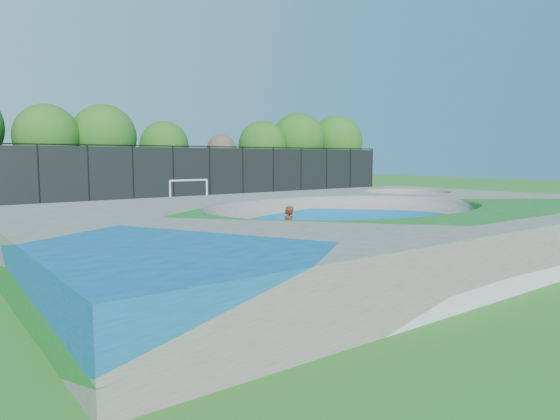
{
  "coord_description": "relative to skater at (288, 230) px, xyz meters",
  "views": [
    {
      "loc": [
        -12.61,
        -12.69,
        3.16
      ],
      "look_at": [
        -0.82,
        3.0,
        1.1
      ],
      "focal_mm": 32.0,
      "sensor_mm": 36.0,
      "label": 1
    }
  ],
  "objects": [
    {
      "name": "skate_deck",
      "position": [
        2.72,
        -0.03,
        -0.05
      ],
      "size": [
        22.0,
        14.0,
        1.5
      ],
      "primitive_type": "cube",
      "color": "gray",
      "rests_on": "ground"
    },
    {
      "name": "skateboard",
      "position": [
        0.0,
        0.0,
        -0.77
      ],
      "size": [
        0.79,
        0.58,
        0.05
      ],
      "primitive_type": "cube",
      "rotation": [
        0.0,
        0.0,
        0.52
      ],
      "color": "black",
      "rests_on": "ground"
    },
    {
      "name": "treeline",
      "position": [
        2.74,
        26.28,
        3.94
      ],
      "size": [
        53.41,
        7.06,
        8.03
      ],
      "color": "#4E3927",
      "rests_on": "ground"
    },
    {
      "name": "soccer_goal",
      "position": [
        4.59,
        16.25,
        0.43
      ],
      "size": [
        2.71,
        0.12,
        1.78
      ],
      "color": "silver",
      "rests_on": "ground"
    },
    {
      "name": "ground",
      "position": [
        2.72,
        -0.03,
        -0.8
      ],
      "size": [
        120.0,
        120.0,
        0.0
      ],
      "primitive_type": "plane",
      "color": "#23651C",
      "rests_on": "ground"
    },
    {
      "name": "skater",
      "position": [
        0.0,
        0.0,
        0.0
      ],
      "size": [
        0.69,
        0.6,
        1.6
      ],
      "primitive_type": "imported",
      "rotation": [
        0.0,
        0.0,
        3.6
      ],
      "color": "#BA310E",
      "rests_on": "ground"
    },
    {
      "name": "fence",
      "position": [
        2.72,
        20.97,
        1.3
      ],
      "size": [
        48.09,
        0.09,
        4.04
      ],
      "color": "black",
      "rests_on": "ground"
    }
  ]
}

